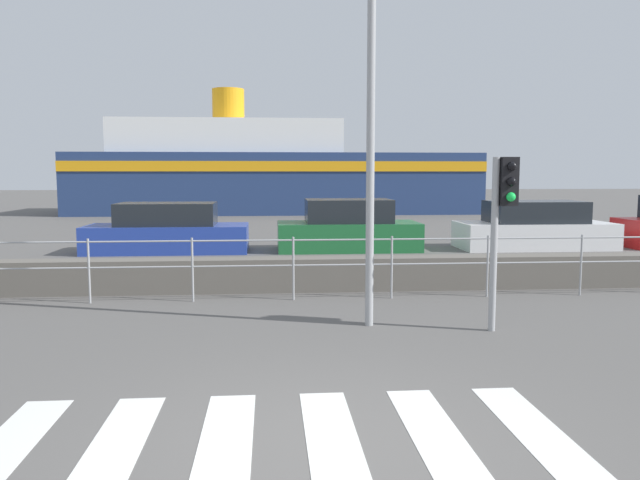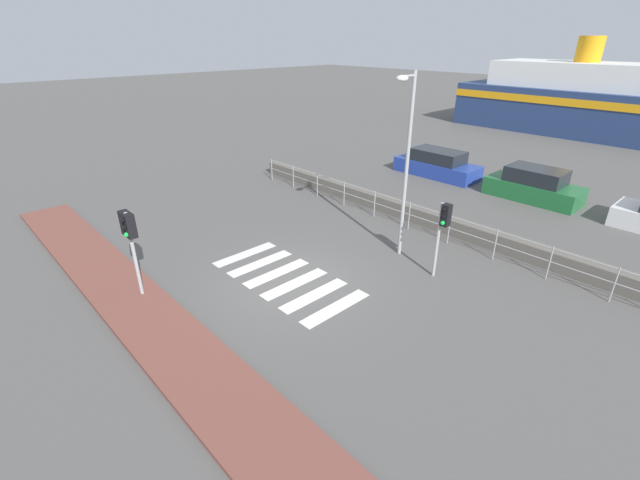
% 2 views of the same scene
% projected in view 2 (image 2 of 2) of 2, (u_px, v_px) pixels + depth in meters
% --- Properties ---
extents(ground_plane, '(160.00, 160.00, 0.00)m').
position_uv_depth(ground_plane, '(293.00, 282.00, 13.30)').
color(ground_plane, '#565451').
extents(sidewalk_brick, '(24.00, 1.80, 0.12)m').
position_uv_depth(sidewalk_brick, '(167.00, 338.00, 10.74)').
color(sidewalk_brick, brown).
rests_on(sidewalk_brick, ground_plane).
extents(crosswalk, '(4.95, 2.40, 0.01)m').
position_uv_depth(crosswalk, '(286.00, 278.00, 13.53)').
color(crosswalk, silver).
rests_on(crosswalk, ground_plane).
extents(seawall, '(19.65, 0.55, 0.64)m').
position_uv_depth(seawall, '(422.00, 216.00, 17.39)').
color(seawall, '#605B54').
rests_on(seawall, ground_plane).
extents(harbor_fence, '(17.73, 0.04, 1.13)m').
position_uv_depth(harbor_fence, '(410.00, 212.00, 16.67)').
color(harbor_fence, '#9EA0A3').
rests_on(harbor_fence, ground_plane).
extents(traffic_light_near, '(0.58, 0.41, 2.66)m').
position_uv_depth(traffic_light_near, '(129.00, 232.00, 11.66)').
color(traffic_light_near, '#9EA0A3').
rests_on(traffic_light_near, ground_plane).
extents(traffic_light_far, '(0.34, 0.32, 2.47)m').
position_uv_depth(traffic_light_far, '(443.00, 224.00, 12.82)').
color(traffic_light_far, '#9EA0A3').
rests_on(traffic_light_far, ground_plane).
extents(streetlamp, '(0.32, 0.87, 6.04)m').
position_uv_depth(streetlamp, '(406.00, 149.00, 13.40)').
color(streetlamp, '#9EA0A3').
rests_on(streetlamp, ground_plane).
extents(ferry_boat, '(22.46, 6.69, 6.96)m').
position_uv_depth(ferry_boat, '(607.00, 106.00, 31.98)').
color(ferry_boat, navy).
rests_on(ferry_boat, ground_plane).
extents(parked_car_blue, '(4.55, 1.77, 1.41)m').
position_uv_depth(parked_car_blue, '(437.00, 165.00, 23.29)').
color(parked_car_blue, '#233D9E').
rests_on(parked_car_blue, ground_plane).
extents(parked_car_green, '(4.10, 1.81, 1.49)m').
position_uv_depth(parked_car_green, '(534.00, 186.00, 19.85)').
color(parked_car_green, '#1E6633').
rests_on(parked_car_green, ground_plane).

